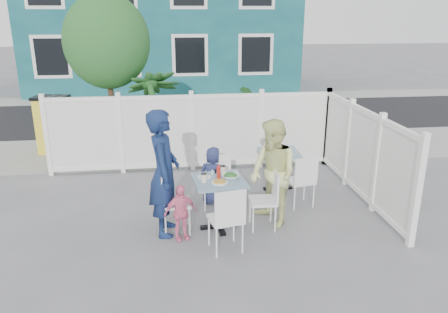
{
  "coord_description": "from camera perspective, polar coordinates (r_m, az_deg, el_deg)",
  "views": [
    {
      "loc": [
        -0.31,
        -6.36,
        3.17
      ],
      "look_at": [
        0.48,
        0.1,
        1.02
      ],
      "focal_mm": 35.0,
      "sensor_mm": 36.0,
      "label": 1
    }
  ],
  "objects": [
    {
      "name": "coffee_cup_a",
      "position": [
        6.44,
        -2.64,
        -2.82
      ],
      "size": [
        0.08,
        0.08,
        0.12
      ],
      "primitive_type": "cylinder",
      "color": "beige",
      "rests_on": "main_table"
    },
    {
      "name": "chair_near",
      "position": [
        5.96,
        0.47,
        -7.71
      ],
      "size": [
        0.51,
        0.5,
        0.96
      ],
      "rotation": [
        0.0,
        0.0,
        0.2
      ],
      "color": "white",
      "rests_on": "ground"
    },
    {
      "name": "chair_spare",
      "position": [
        7.46,
        10.24,
        -2.74
      ],
      "size": [
        0.49,
        0.47,
        0.92
      ],
      "rotation": [
        0.0,
        0.0,
        0.19
      ],
      "color": "white",
      "rests_on": "ground"
    },
    {
      "name": "boy",
      "position": [
        7.52,
        -1.4,
        -2.51
      ],
      "size": [
        0.53,
        0.38,
        1.01
      ],
      "primitive_type": "imported",
      "rotation": [
        0.0,
        0.0,
        3.02
      ],
      "color": "navy",
      "rests_on": "ground"
    },
    {
      "name": "coffee_cup_b",
      "position": [
        6.73,
        -0.16,
        -1.81
      ],
      "size": [
        0.09,
        0.09,
        0.13
      ],
      "primitive_type": "cylinder",
      "color": "beige",
      "rests_on": "main_table"
    },
    {
      "name": "potted_shrub_b",
      "position": [
        9.89,
        5.58,
        4.26
      ],
      "size": [
        1.73,
        1.82,
        1.59
      ],
      "primitive_type": "imported",
      "rotation": [
        0.0,
        0.0,
        4.28
      ],
      "color": "#1C5526",
      "rests_on": "ground"
    },
    {
      "name": "salad_bowl",
      "position": [
        6.58,
        0.86,
        -2.61
      ],
      "size": [
        0.26,
        0.26,
        0.06
      ],
      "primitive_type": "imported",
      "color": "white",
      "rests_on": "main_table"
    },
    {
      "name": "main_table",
      "position": [
        6.61,
        -0.67,
        -4.45
      ],
      "size": [
        0.83,
        0.83,
        0.8
      ],
      "rotation": [
        0.0,
        0.0,
        0.1
      ],
      "color": "teal",
      "rests_on": "ground"
    },
    {
      "name": "chair_left",
      "position": [
        6.57,
        -6.97,
        -5.34
      ],
      "size": [
        0.43,
        0.44,
        0.96
      ],
      "rotation": [
        0.0,
        0.0,
        -1.55
      ],
      "color": "white",
      "rests_on": "ground"
    },
    {
      "name": "tree",
      "position": [
        9.76,
        -15.07,
        14.25
      ],
      "size": [
        1.8,
        1.62,
        3.59
      ],
      "color": "#382316",
      "rests_on": "ground"
    },
    {
      "name": "far_sidewalk",
      "position": [
        17.26,
        -5.93,
        7.59
      ],
      "size": [
        24.0,
        1.6,
        0.01
      ],
      "primitive_type": "cube",
      "color": "gray",
      "rests_on": "ground"
    },
    {
      "name": "toddler",
      "position": [
        6.39,
        -5.73,
        -7.3
      ],
      "size": [
        0.54,
        0.37,
        0.85
      ],
      "primitive_type": "imported",
      "rotation": [
        0.0,
        0.0,
        0.36
      ],
      "color": "pink",
      "rests_on": "ground"
    },
    {
      "name": "potted_shrub_a",
      "position": [
        9.71,
        -8.84,
        5.23
      ],
      "size": [
        1.43,
        1.43,
        2.04
      ],
      "primitive_type": "imported",
      "rotation": [
        0.0,
        0.0,
        3.45
      ],
      "color": "#1C5526",
      "rests_on": "ground"
    },
    {
      "name": "fence_back",
      "position": [
        9.09,
        -4.19,
        2.98
      ],
      "size": [
        5.86,
        0.08,
        1.6
      ],
      "color": "white",
      "rests_on": "ground"
    },
    {
      "name": "street",
      "position": [
        14.22,
        -5.63,
        5.3
      ],
      "size": [
        24.0,
        5.0,
        0.01
      ],
      "primitive_type": "cube",
      "color": "black",
      "rests_on": "ground"
    },
    {
      "name": "building",
      "position": [
        20.36,
        -7.94,
        17.62
      ],
      "size": [
        11.0,
        6.0,
        6.0
      ],
      "color": "#114B53",
      "rests_on": "ground"
    },
    {
      "name": "salt_shaker",
      "position": [
        6.74,
        -1.52,
        -2.07
      ],
      "size": [
        0.03,
        0.03,
        0.07
      ],
      "primitive_type": "cylinder",
      "color": "white",
      "rests_on": "main_table"
    },
    {
      "name": "near_sidewalk",
      "position": [
        10.65,
        -5.03,
        0.88
      ],
      "size": [
        24.0,
        2.6,
        0.01
      ],
      "primitive_type": "cube",
      "color": "gray",
      "rests_on": "ground"
    },
    {
      "name": "ground",
      "position": [
        7.12,
        -3.81,
        -8.26
      ],
      "size": [
        80.0,
        80.0,
        0.0
      ],
      "primitive_type": "plane",
      "color": "slate"
    },
    {
      "name": "ketchup_bottle",
      "position": [
        6.56,
        -0.72,
        -2.09
      ],
      "size": [
        0.06,
        0.06,
        0.18
      ],
      "primitive_type": "cylinder",
      "color": "red",
      "rests_on": "main_table"
    },
    {
      "name": "spare_table",
      "position": [
        8.14,
        7.17,
        -0.47
      ],
      "size": [
        0.72,
        0.72,
        0.75
      ],
      "rotation": [
        0.0,
        0.0,
        -0.02
      ],
      "color": "teal",
      "rests_on": "ground"
    },
    {
      "name": "chair_right",
      "position": [
        6.69,
        5.77,
        -5.07
      ],
      "size": [
        0.42,
        0.43,
        0.91
      ],
      "rotation": [
        0.0,
        0.0,
        1.53
      ],
      "color": "white",
      "rests_on": "ground"
    },
    {
      "name": "pepper_shaker",
      "position": [
        6.78,
        -1.11,
        -1.93
      ],
      "size": [
        0.03,
        0.03,
        0.07
      ],
      "primitive_type": "cylinder",
      "color": "black",
      "rests_on": "main_table"
    },
    {
      "name": "plate_side",
      "position": [
        6.62,
        -2.58,
        -2.69
      ],
      "size": [
        0.21,
        0.21,
        0.01
      ],
      "primitive_type": "cylinder",
      "color": "white",
      "rests_on": "main_table"
    },
    {
      "name": "man",
      "position": [
        6.42,
        -7.85,
        -2.17
      ],
      "size": [
        0.5,
        0.72,
        1.9
      ],
      "primitive_type": "imported",
      "rotation": [
        0.0,
        0.0,
        1.5
      ],
      "color": "#13234D",
      "rests_on": "ground"
    },
    {
      "name": "fence_right",
      "position": [
        8.07,
        17.56,
        0.17
      ],
      "size": [
        0.08,
        3.66,
        1.6
      ],
      "rotation": [
        0.0,
        0.0,
        1.57
      ],
      "color": "white",
      "rests_on": "ground"
    },
    {
      "name": "plate_main",
      "position": [
        6.41,
        -0.58,
        -3.4
      ],
      "size": [
        0.24,
        0.24,
        0.02
      ],
      "primitive_type": "cylinder",
      "color": "white",
      "rests_on": "main_table"
    },
    {
      "name": "woman",
      "position": [
        6.71,
        6.41,
        -2.24
      ],
      "size": [
        0.89,
        0.99,
        1.67
      ],
      "primitive_type": "imported",
      "rotation": [
        0.0,
        0.0,
        -1.19
      ],
      "color": "#CCD73E",
      "rests_on": "ground"
    },
    {
      "name": "chair_back",
      "position": [
        7.37,
        -0.8,
        -2.78
      ],
      "size": [
        0.51,
        0.5,
        0.9
      ],
      "rotation": [
        0.0,
        0.0,
        2.85
      ],
      "color": "white",
      "rests_on": "ground"
    },
    {
      "name": "utility_cabinet",
      "position": [
        11.01,
        -21.35,
        3.73
      ],
      "size": [
        0.76,
        0.59,
        1.29
      ],
      "primitive_type": "cube",
      "rotation": [
        0.0,
        0.0,
        -0.14
      ],
      "color": "yellow",
      "rests_on": "ground"
    }
  ]
}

